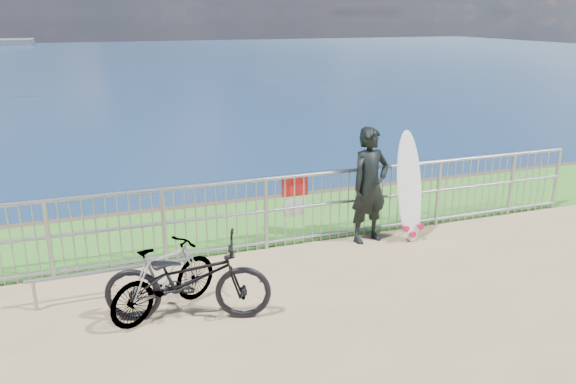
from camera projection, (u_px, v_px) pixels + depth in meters
name	position (u px, v px, depth m)	size (l,w,h in m)	color
grass_strip	(275.00, 220.00, 9.66)	(120.00, 120.00, 0.00)	#2D7821
railing	(298.00, 209.00, 8.51)	(10.06, 0.10, 1.13)	#96999F
surfer	(370.00, 185.00, 8.56)	(0.66, 0.43, 1.80)	black
surfboard	(409.00, 191.00, 8.66)	(0.48, 0.43, 1.73)	white
bicycle_near	(188.00, 279.00, 6.43)	(0.67, 1.91, 1.00)	black
bicycle_far	(165.00, 279.00, 6.57)	(0.42, 1.47, 0.88)	black
bike_rack	(112.00, 273.00, 6.93)	(2.00, 0.05, 0.41)	#96999F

